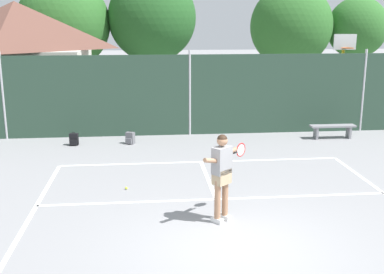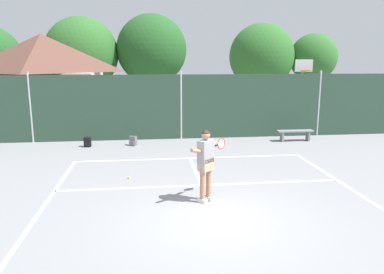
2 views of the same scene
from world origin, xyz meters
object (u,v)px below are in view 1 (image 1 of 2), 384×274
(basketball_hoop, at_px, (343,66))
(courtside_bench, at_px, (333,128))
(backpack_grey, at_px, (130,138))
(backpack_black, at_px, (74,140))
(tennis_player, at_px, (222,170))
(tennis_ball, at_px, (126,188))

(basketball_hoop, height_order, courtside_bench, basketball_hoop)
(basketball_hoop, relative_size, backpack_grey, 7.67)
(backpack_black, bearing_deg, tennis_player, -59.10)
(basketball_hoop, bearing_deg, backpack_grey, -163.19)
(basketball_hoop, bearing_deg, courtside_bench, -117.04)
(backpack_grey, relative_size, courtside_bench, 0.29)
(tennis_player, distance_m, backpack_grey, 6.95)
(tennis_player, bearing_deg, courtside_bench, 52.76)
(basketball_hoop, relative_size, tennis_player, 1.91)
(backpack_grey, height_order, courtside_bench, courtside_bench)
(backpack_black, bearing_deg, backpack_grey, 0.07)
(tennis_player, relative_size, courtside_bench, 1.16)
(basketball_hoop, distance_m, backpack_grey, 9.00)
(courtside_bench, bearing_deg, backpack_black, -179.61)
(courtside_bench, bearing_deg, basketball_hoop, 62.96)
(tennis_player, bearing_deg, backpack_grey, 107.44)
(tennis_ball, bearing_deg, tennis_player, -45.78)
(tennis_ball, bearing_deg, courtside_bench, 32.64)
(tennis_player, xyz_separation_m, tennis_ball, (-2.04, 2.10, -1.08))
(basketball_hoop, height_order, backpack_grey, basketball_hoop)
(backpack_grey, distance_m, courtside_bench, 7.11)
(tennis_player, distance_m, backpack_black, 7.71)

